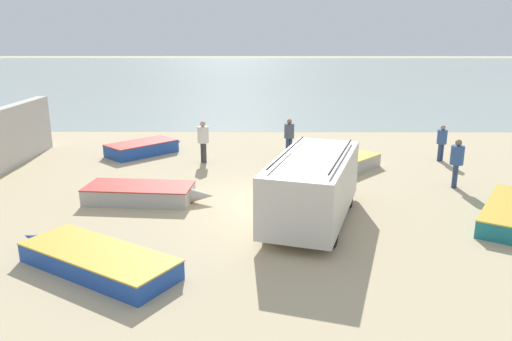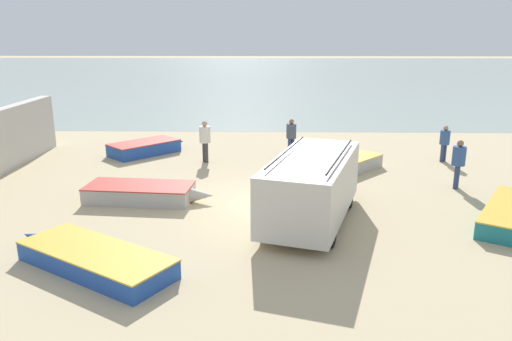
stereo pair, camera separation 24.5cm
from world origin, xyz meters
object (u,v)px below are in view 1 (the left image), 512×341
object	(u,v)px
fishing_rowboat_4	(143,193)
fisherman_0	(203,138)
fishing_rowboat_0	(343,166)
fisherman_1	(442,140)
fishing_rowboat_1	(144,148)
fisherman_3	(289,134)
fishing_rowboat_2	(95,259)
fisherman_2	(457,159)
parked_van	(313,185)

from	to	relation	value
fishing_rowboat_4	fisherman_0	bearing A→B (deg)	78.88
fishing_rowboat_0	fisherman_1	xyz separation A→B (m)	(4.60, 1.94, 0.68)
fishing_rowboat_1	fisherman_3	xyz separation A→B (m)	(6.70, -0.26, 0.72)
fishing_rowboat_2	fisherman_1	size ratio (longest dim) A/B	2.97
fishing_rowboat_1	fisherman_0	xyz separation A→B (m)	(2.93, -1.49, 0.79)
fisherman_0	fisherman_3	world-z (taller)	fisherman_0
fishing_rowboat_0	fishing_rowboat_1	distance (m)	9.24
fishing_rowboat_4	fisherman_1	xyz separation A→B (m)	(11.83, 5.50, 0.67)
fishing_rowboat_0	fishing_rowboat_2	distance (m)	11.18
fishing_rowboat_1	fisherman_2	size ratio (longest dim) A/B	1.91
fishing_rowboat_1	fisherman_1	size ratio (longest dim) A/B	2.14
fishing_rowboat_1	fisherman_0	distance (m)	3.39
fishing_rowboat_4	fisherman_2	bearing A→B (deg)	13.21
fishing_rowboat_1	parked_van	bearing A→B (deg)	-95.88
fisherman_1	fisherman_2	size ratio (longest dim) A/B	0.89
fishing_rowboat_4	fisherman_1	bearing A→B (deg)	29.60
fisherman_1	fisherman_3	bearing A→B (deg)	51.28
fishing_rowboat_2	fisherman_1	xyz separation A→B (m)	(11.87, 10.43, 0.71)
parked_van	fishing_rowboat_2	size ratio (longest dim) A/B	1.18
fishing_rowboat_1	fisherman_2	distance (m)	13.47
fisherman_2	fisherman_1	bearing A→B (deg)	107.34
parked_van	fishing_rowboat_0	size ratio (longest dim) A/B	1.46
fishing_rowboat_4	fisherman_2	size ratio (longest dim) A/B	2.43
fishing_rowboat_2	fisherman_0	bearing A→B (deg)	-66.59
fishing_rowboat_1	fishing_rowboat_2	size ratio (longest dim) A/B	0.72
parked_van	fisherman_2	size ratio (longest dim) A/B	3.13
fishing_rowboat_0	fisherman_2	distance (m)	4.31
fishing_rowboat_1	fisherman_3	world-z (taller)	fisherman_3
fishing_rowboat_2	parked_van	bearing A→B (deg)	-118.08
fishing_rowboat_4	fisherman_3	world-z (taller)	fisherman_3
fishing_rowboat_2	fisherman_2	xyz separation A→B (m)	(11.05, 6.59, 0.82)
fisherman_2	fishing_rowboat_0	bearing A→B (deg)	-177.40
fishing_rowboat_1	fisherman_3	size ratio (longest dim) A/B	2.00
parked_van	fisherman_3	size ratio (longest dim) A/B	3.29
fishing_rowboat_1	fishing_rowboat_0	bearing A→B (deg)	-65.08
fishing_rowboat_1	fisherman_2	world-z (taller)	fisherman_2
fishing_rowboat_0	fisherman_1	size ratio (longest dim) A/B	2.40
fishing_rowboat_4	fishing_rowboat_0	bearing A→B (deg)	30.86
fishing_rowboat_0	fisherman_1	world-z (taller)	fisherman_1
fishing_rowboat_4	fisherman_3	distance (m)	8.30
fisherman_0	fisherman_1	bearing A→B (deg)	-33.20
parked_van	fisherman_3	world-z (taller)	parked_van
fishing_rowboat_0	fisherman_3	world-z (taller)	fisherman_3
fishing_rowboat_0	fishing_rowboat_2	bearing A→B (deg)	1.76
fishing_rowboat_1	fisherman_1	world-z (taller)	fisherman_1
fishing_rowboat_2	fishing_rowboat_1	bearing A→B (deg)	-51.08
parked_van	fishing_rowboat_1	size ratio (longest dim) A/B	1.64
fisherman_0	fisherman_2	bearing A→B (deg)	-55.23
fishing_rowboat_0	fisherman_1	distance (m)	5.04
fishing_rowboat_0	fishing_rowboat_2	world-z (taller)	fishing_rowboat_0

